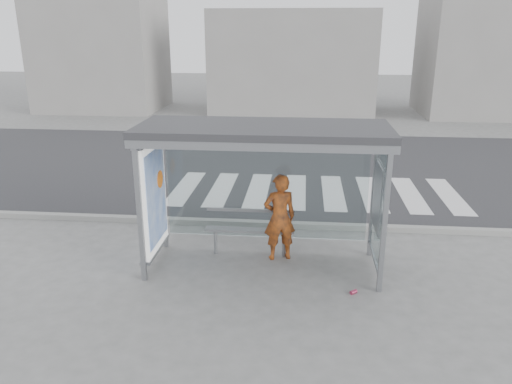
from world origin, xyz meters
TOP-DOWN VIEW (x-y plane):
  - ground at (0.00, 0.00)m, footprint 80.00×80.00m
  - road at (0.00, 7.00)m, footprint 30.00×10.00m
  - curb at (0.00, 1.95)m, footprint 30.00×0.18m
  - crosswalk at (1.00, 4.50)m, footprint 7.55×3.00m
  - bus_shelter at (-0.37, 0.06)m, footprint 4.25×1.65m
  - building_left at (-10.00, 18.00)m, footprint 6.00×5.00m
  - building_center at (0.00, 18.00)m, footprint 8.00×5.00m
  - building_right at (9.00, 18.00)m, footprint 5.00×5.00m
  - person at (0.28, 0.39)m, footprint 0.69×0.55m
  - bench at (-0.29, 0.50)m, footprint 1.69×0.31m
  - soda_can at (1.57, -0.83)m, footprint 0.14×0.13m

SIDE VIEW (x-z plane):
  - ground at x=0.00m, z-range 0.00..0.00m
  - crosswalk at x=1.00m, z-range 0.00..0.00m
  - road at x=0.00m, z-range 0.00..0.01m
  - soda_can at x=1.57m, z-range 0.00..0.07m
  - curb at x=0.00m, z-range 0.00..0.12m
  - bench at x=-0.29m, z-range 0.08..0.96m
  - person at x=0.28m, z-range 0.00..1.66m
  - bus_shelter at x=-0.37m, z-range 0.67..3.29m
  - building_center at x=0.00m, z-range 0.00..5.00m
  - building_left at x=-10.00m, z-range 0.00..6.00m
  - building_right at x=9.00m, z-range 0.00..7.00m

